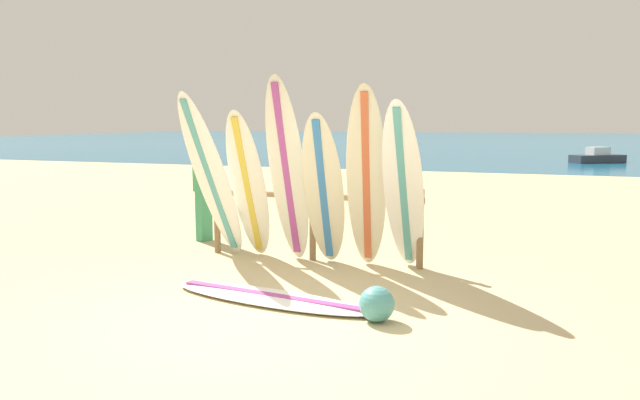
{
  "coord_description": "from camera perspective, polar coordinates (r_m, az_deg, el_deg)",
  "views": [
    {
      "loc": [
        2.41,
        -4.97,
        1.9
      ],
      "look_at": [
        -0.39,
        2.96,
        0.8
      ],
      "focal_mm": 33.97,
      "sensor_mm": 36.0,
      "label": 1
    }
  ],
  "objects": [
    {
      "name": "ground_plane",
      "position": [
        5.84,
        -6.22,
        -11.53
      ],
      "size": [
        120.0,
        120.0,
        0.0
      ],
      "primitive_type": "plane",
      "color": "#CCB784"
    },
    {
      "name": "ocean_water",
      "position": [
        63.04,
        17.35,
        5.4
      ],
      "size": [
        120.0,
        80.0,
        0.01
      ],
      "primitive_type": "cube",
      "color": "#196B93",
      "rests_on": "ground"
    },
    {
      "name": "surfboard_rack",
      "position": [
        8.22,
        -0.7,
        -1.07
      ],
      "size": [
        3.04,
        0.09,
        1.03
      ],
      "color": "olive",
      "rests_on": "ground"
    },
    {
      "name": "surfboard_leaning_far_left",
      "position": [
        8.3,
        -10.2,
        2.14
      ],
      "size": [
        0.77,
        1.21,
        2.29
      ],
      "color": "white",
      "rests_on": "ground"
    },
    {
      "name": "surfboard_leaning_left",
      "position": [
        8.24,
        -6.78,
        1.35
      ],
      "size": [
        0.51,
        0.84,
        2.05
      ],
      "color": "white",
      "rests_on": "ground"
    },
    {
      "name": "surfboard_leaning_center_left",
      "position": [
        8.0,
        -3.1,
        2.79
      ],
      "size": [
        0.62,
        0.75,
        2.49
      ],
      "color": "silver",
      "rests_on": "ground"
    },
    {
      "name": "surfboard_leaning_center",
      "position": [
        7.79,
        0.34,
        0.91
      ],
      "size": [
        0.57,
        0.81,
        2.02
      ],
      "color": "beige",
      "rests_on": "ground"
    },
    {
      "name": "surfboard_leaning_center_right",
      "position": [
        7.63,
        4.4,
        2.02
      ],
      "size": [
        0.62,
        0.85,
        2.35
      ],
      "color": "beige",
      "rests_on": "ground"
    },
    {
      "name": "surfboard_leaning_right",
      "position": [
        7.48,
        7.87,
        1.12
      ],
      "size": [
        0.5,
        1.09,
        2.16
      ],
      "color": "white",
      "rests_on": "ground"
    },
    {
      "name": "surfboard_lying_on_sand",
      "position": [
        6.52,
        -4.66,
        -9.16
      ],
      "size": [
        2.47,
        0.94,
        0.08
      ],
      "color": "white",
      "rests_on": "ground"
    },
    {
      "name": "beachgoer_standing",
      "position": [
        9.71,
        -10.96,
        1.64
      ],
      "size": [
        0.25,
        0.31,
        1.7
      ],
      "color": "#3F9966",
      "rests_on": "ground"
    },
    {
      "name": "small_boat_offshore",
      "position": [
        30.52,
        24.68,
        3.69
      ],
      "size": [
        2.52,
        2.14,
        0.71
      ],
      "color": "#333842",
      "rests_on": "ocean_water"
    },
    {
      "name": "beach_ball",
      "position": [
        5.85,
        5.37,
        -9.73
      ],
      "size": [
        0.34,
        0.34,
        0.34
      ],
      "primitive_type": "sphere",
      "color": "teal",
      "rests_on": "ground"
    }
  ]
}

